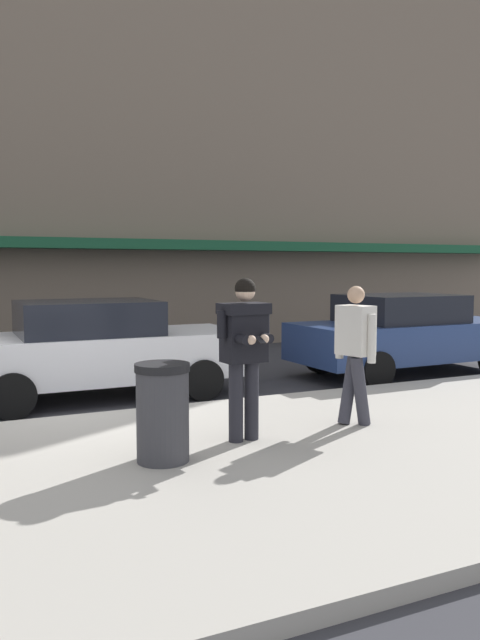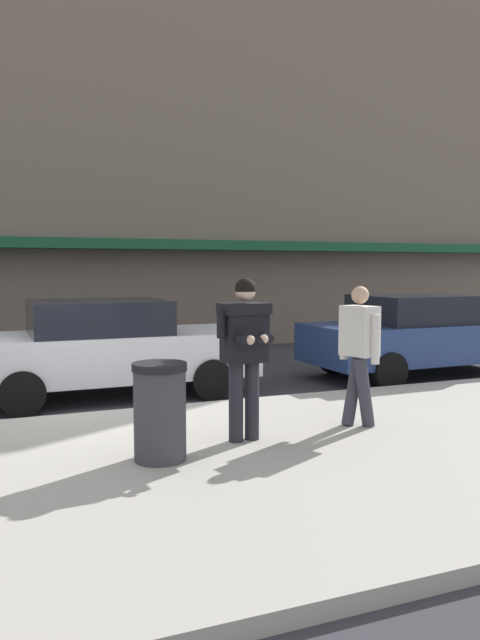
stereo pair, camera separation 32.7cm
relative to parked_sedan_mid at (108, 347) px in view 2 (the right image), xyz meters
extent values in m
plane|color=#333338|center=(-0.77, -1.36, -0.79)|extent=(80.00, 80.00, 0.00)
cube|color=#A8A399|center=(0.23, -4.21, -0.72)|extent=(32.00, 5.30, 0.14)
cube|color=silver|center=(0.23, -1.31, -0.79)|extent=(28.00, 0.12, 0.01)
cube|color=#756656|center=(0.23, 7.14, 5.03)|extent=(28.00, 4.00, 11.64)
cube|color=#195133|center=(0.23, 4.79, 1.81)|extent=(26.60, 0.70, 0.24)
cube|color=silver|center=(0.04, 0.00, -0.12)|extent=(4.51, 1.84, 0.70)
cube|color=black|center=(-0.14, 0.00, 0.49)|extent=(2.08, 1.65, 0.52)
cylinder|color=black|center=(1.43, 0.86, -0.47)|extent=(0.64, 0.22, 0.64)
cylinder|color=black|center=(1.44, -0.85, -0.47)|extent=(0.64, 0.22, 0.64)
cylinder|color=black|center=(-1.36, 0.85, -0.47)|extent=(0.64, 0.22, 0.64)
cylinder|color=black|center=(-1.35, -0.86, -0.47)|extent=(0.64, 0.22, 0.64)
cube|color=navy|center=(5.85, -0.35, -0.12)|extent=(4.53, 1.90, 0.70)
cube|color=black|center=(5.67, -0.36, 0.49)|extent=(2.10, 1.68, 0.52)
cylinder|color=black|center=(7.23, 0.53, -0.47)|extent=(0.64, 0.23, 0.64)
cylinder|color=black|center=(4.44, 0.48, -0.47)|extent=(0.64, 0.23, 0.64)
cylinder|color=black|center=(4.47, -1.23, -0.47)|extent=(0.64, 0.23, 0.64)
cylinder|color=#23232B|center=(0.93, -3.60, -0.21)|extent=(0.16, 0.16, 0.88)
cylinder|color=#23232B|center=(0.74, -3.61, -0.21)|extent=(0.16, 0.16, 0.88)
cube|color=black|center=(0.84, -3.61, 0.55)|extent=(0.48, 0.33, 0.64)
cube|color=black|center=(0.84, -3.61, 0.82)|extent=(0.54, 0.38, 0.12)
cylinder|color=black|center=(1.10, -3.59, 0.66)|extent=(0.11, 0.11, 0.30)
cylinder|color=black|center=(1.00, -3.75, 0.51)|extent=(0.12, 0.31, 0.10)
sphere|color=beige|center=(0.94, -3.90, 0.51)|extent=(0.10, 0.10, 0.10)
cylinder|color=black|center=(0.57, -3.63, 0.66)|extent=(0.11, 0.11, 0.30)
cylinder|color=black|center=(0.70, -3.78, 0.51)|extent=(0.12, 0.31, 0.10)
sphere|color=beige|center=(0.78, -3.91, 0.51)|extent=(0.10, 0.10, 0.10)
cube|color=black|center=(0.86, -3.95, 0.51)|extent=(0.09, 0.15, 0.07)
sphere|color=beige|center=(0.84, -3.64, 1.01)|extent=(0.22, 0.22, 0.22)
sphere|color=black|center=(0.84, -3.64, 1.04)|extent=(0.23, 0.23, 0.23)
cylinder|color=#33333D|center=(2.39, -3.63, -0.22)|extent=(0.35, 0.23, 0.87)
cylinder|color=#33333D|center=(2.34, -3.46, -0.22)|extent=(0.35, 0.23, 0.87)
cube|color=silver|center=(2.36, -3.54, 0.51)|extent=(0.38, 0.48, 0.60)
cylinder|color=silver|center=(2.43, -3.79, 0.43)|extent=(0.10, 0.10, 0.58)
cylinder|color=silver|center=(2.30, -3.30, 0.43)|extent=(0.10, 0.10, 0.58)
sphere|color=tan|center=(2.36, -3.54, 0.94)|extent=(0.21, 0.21, 0.21)
cylinder|color=#38383D|center=(-0.21, -3.93, -0.20)|extent=(0.52, 0.52, 0.90)
cylinder|color=black|center=(-0.21, -3.93, 0.29)|extent=(0.55, 0.55, 0.08)
camera|label=1|loc=(-2.09, -9.74, 1.27)|focal=35.00mm
camera|label=2|loc=(-1.79, -9.87, 1.27)|focal=35.00mm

